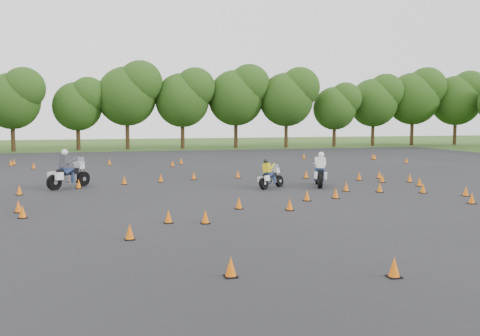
{
  "coord_description": "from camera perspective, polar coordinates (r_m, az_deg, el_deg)",
  "views": [
    {
      "loc": [
        -6.43,
        -20.56,
        3.63
      ],
      "look_at": [
        0.0,
        4.0,
        1.2
      ],
      "focal_mm": 40.0,
      "sensor_mm": 36.0,
      "label": 1
    }
  ],
  "objects": [
    {
      "name": "ground",
      "position": [
        21.85,
        2.66,
        -4.1
      ],
      "size": [
        140.0,
        140.0,
        0.0
      ],
      "primitive_type": "plane",
      "color": "#2D5119",
      "rests_on": "ground"
    },
    {
      "name": "asphalt_pad",
      "position": [
        27.57,
        -1.05,
        -2.09
      ],
      "size": [
        62.0,
        62.0,
        0.0
      ],
      "primitive_type": "plane",
      "color": "black",
      "rests_on": "ground"
    },
    {
      "name": "treeline",
      "position": [
        56.85,
        -5.3,
        6.43
      ],
      "size": [
        87.06,
        32.2,
        10.37
      ],
      "color": "#244313",
      "rests_on": "ground"
    },
    {
      "name": "traffic_cones",
      "position": [
        27.11,
        -0.97,
        -1.74
      ],
      "size": [
        36.34,
        33.18,
        0.45
      ],
      "color": "orange",
      "rests_on": "asphalt_pad"
    },
    {
      "name": "rider_grey",
      "position": [
        28.61,
        -17.82,
        -0.06
      ],
      "size": [
        2.44,
        2.35,
        2.0
      ],
      "primitive_type": null,
      "rotation": [
        0.0,
        0.0,
        0.75
      ],
      "color": "#38393F",
      "rests_on": "ground"
    },
    {
      "name": "rider_yellow",
      "position": [
        27.23,
        3.49,
        -0.59
      ],
      "size": [
        1.92,
        1.66,
        1.51
      ],
      "primitive_type": null,
      "rotation": [
        0.0,
        0.0,
        0.65
      ],
      "color": "gold",
      "rests_on": "ground"
    },
    {
      "name": "rider_white",
      "position": [
        28.28,
        8.4,
        -0.1
      ],
      "size": [
        1.44,
        2.46,
        1.82
      ],
      "primitive_type": null,
      "rotation": [
        0.0,
        0.0,
        1.24
      ],
      "color": "silver",
      "rests_on": "ground"
    }
  ]
}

